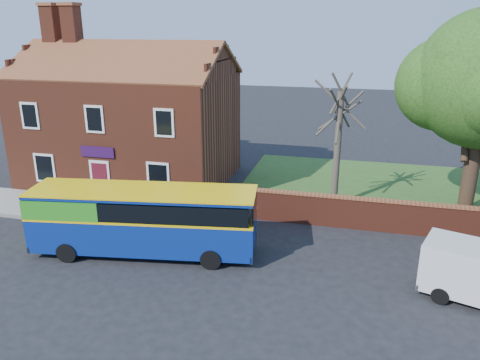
# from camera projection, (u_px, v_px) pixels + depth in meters

# --- Properties ---
(ground) EXTENTS (120.00, 120.00, 0.00)m
(ground) POSITION_uv_depth(u_px,v_px,m) (166.00, 283.00, 17.92)
(ground) COLOR black
(ground) RESTS_ON ground
(pavement) EXTENTS (18.00, 3.50, 0.12)m
(pavement) POSITION_uv_depth(u_px,v_px,m) (86.00, 210.00, 24.83)
(pavement) COLOR gray
(pavement) RESTS_ON ground
(kerb) EXTENTS (18.00, 0.15, 0.14)m
(kerb) POSITION_uv_depth(u_px,v_px,m) (66.00, 222.00, 23.22)
(kerb) COLOR slate
(kerb) RESTS_ON ground
(grass_strip) EXTENTS (26.00, 12.00, 0.04)m
(grass_strip) POSITION_uv_depth(u_px,v_px,m) (465.00, 197.00, 26.81)
(grass_strip) COLOR #426B28
(grass_strip) RESTS_ON ground
(shop_building) EXTENTS (12.30, 8.13, 10.50)m
(shop_building) POSITION_uv_depth(u_px,v_px,m) (131.00, 126.00, 29.05)
(shop_building) COLOR brown
(shop_building) RESTS_ON ground
(bus) EXTENTS (9.73, 3.80, 2.89)m
(bus) POSITION_uv_depth(u_px,v_px,m) (137.00, 217.00, 19.82)
(bus) COLOR navy
(bus) RESTS_ON ground
(bare_tree) EXTENTS (2.55, 3.03, 6.79)m
(bare_tree) POSITION_uv_depth(u_px,v_px,m) (338.00, 144.00, 24.39)
(bare_tree) COLOR #4C4238
(bare_tree) RESTS_ON ground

